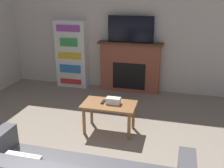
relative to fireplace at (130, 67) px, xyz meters
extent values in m
cube|color=beige|center=(-0.05, 0.14, 0.79)|extent=(6.57, 0.06, 2.70)
cube|color=brown|center=(0.00, 0.00, -0.02)|extent=(1.31, 0.22, 1.07)
cube|color=black|center=(0.00, -0.11, -0.18)|extent=(0.72, 0.01, 0.59)
cube|color=#4C331E|center=(0.00, -0.02, 0.53)|extent=(1.41, 0.28, 0.04)
cube|color=black|center=(0.00, -0.02, 0.83)|extent=(0.98, 0.03, 0.56)
cube|color=black|center=(0.00, -0.03, 0.83)|extent=(0.94, 0.01, 0.52)
cube|color=brown|center=(0.03, -1.88, -0.09)|extent=(0.84, 0.49, 0.03)
cylinder|color=brown|center=(-0.33, -2.07, -0.33)|extent=(0.05, 0.05, 0.45)
cylinder|color=brown|center=(0.39, -2.07, -0.33)|extent=(0.05, 0.05, 0.45)
cylinder|color=brown|center=(-0.33, -1.70, -0.33)|extent=(0.05, 0.05, 0.45)
cylinder|color=brown|center=(0.39, -1.70, -0.33)|extent=(0.05, 0.05, 0.45)
cube|color=white|center=(0.10, -1.86, -0.03)|extent=(0.22, 0.12, 0.10)
cube|color=black|center=(-0.07, -1.86, -0.07)|extent=(0.04, 0.15, 0.02)
cube|color=white|center=(-1.36, -0.02, 0.21)|extent=(0.72, 0.26, 1.53)
cube|color=red|center=(-1.36, -0.16, -0.41)|extent=(0.51, 0.03, 0.11)
cube|color=#2D70B7|center=(-1.36, -0.16, -0.10)|extent=(0.50, 0.03, 0.18)
cube|color=gold|center=(-1.36, -0.16, 0.21)|extent=(0.55, 0.03, 0.14)
cube|color=green|center=(-1.36, -0.16, 0.51)|extent=(0.41, 0.03, 0.18)
cube|color=purple|center=(-1.36, -0.16, 0.82)|extent=(0.55, 0.03, 0.14)
camera|label=1|loc=(1.02, -5.51, 1.59)|focal=42.00mm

